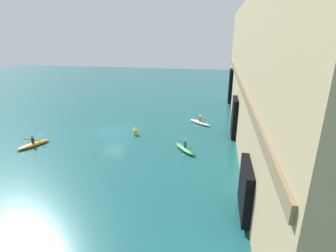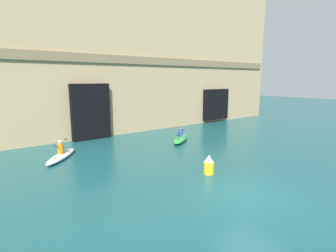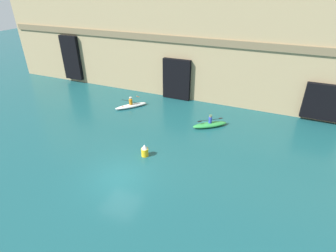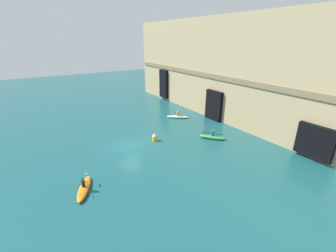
# 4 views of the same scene
# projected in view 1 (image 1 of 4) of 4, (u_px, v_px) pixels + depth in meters

# --- Properties ---
(ground_plane) EXTENTS (120.00, 120.00, 0.00)m
(ground_plane) POSITION_uv_depth(u_px,v_px,m) (113.00, 132.00, 31.44)
(ground_plane) COLOR #195156
(cliff_bluff) EXTENTS (45.44, 7.28, 14.42)m
(cliff_bluff) POSITION_uv_depth(u_px,v_px,m) (274.00, 74.00, 27.05)
(cliff_bluff) COLOR tan
(cliff_bluff) RESTS_ON ground
(kayak_white) EXTENTS (2.75, 3.07, 1.15)m
(kayak_white) POSITION_uv_depth(u_px,v_px,m) (200.00, 122.00, 34.07)
(kayak_white) COLOR white
(kayak_white) RESTS_ON ground
(kayak_orange) EXTENTS (3.47, 2.21, 1.15)m
(kayak_orange) POSITION_uv_depth(u_px,v_px,m) (33.00, 144.00, 27.32)
(kayak_orange) COLOR orange
(kayak_orange) RESTS_ON ground
(kayak_green) EXTENTS (3.04, 2.64, 1.18)m
(kayak_green) POSITION_uv_depth(u_px,v_px,m) (185.00, 149.00, 26.23)
(kayak_green) COLOR green
(kayak_green) RESTS_ON ground
(marker_buoy) EXTENTS (0.54, 0.54, 0.99)m
(marker_buoy) POSITION_uv_depth(u_px,v_px,m) (135.00, 131.00, 30.34)
(marker_buoy) COLOR yellow
(marker_buoy) RESTS_ON ground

